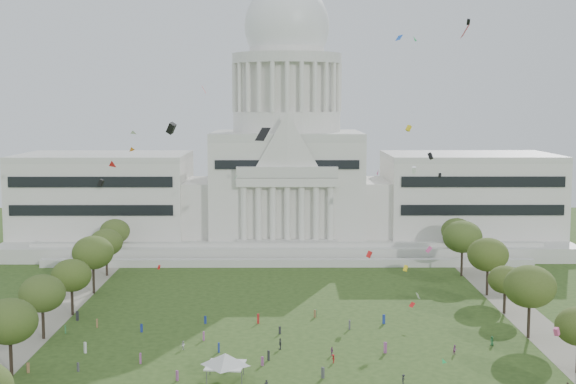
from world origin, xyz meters
The scene contains 26 objects.
ground centered at (0.00, 0.00, 0.00)m, with size 400.00×400.00×0.00m, color #2C4517.
capitol centered at (0.00, 113.59, 22.30)m, with size 160.00×64.50×91.30m.
path_left centered at (-48.00, 30.00, 0.02)m, with size 8.00×160.00×0.04m, color gray.
path_right centered at (48.00, 30.00, 0.02)m, with size 8.00×160.00×0.04m, color gray.
row_tree_l_1 centered at (-44.07, -2.96, 8.95)m, with size 8.86×8.86×12.59m.
row_tree_l_2 centered at (-45.04, 17.30, 8.51)m, with size 8.42×8.42×11.97m.
row_tree_r_2 centered at (44.17, 17.44, 9.66)m, with size 9.55×9.55×13.58m.
row_tree_l_3 centered at (-44.09, 33.92, 8.21)m, with size 8.12×8.12×11.55m.
row_tree_r_3 centered at (44.40, 34.48, 7.08)m, with size 7.01×7.01×9.98m.
row_tree_l_4 centered at (-44.08, 52.42, 9.39)m, with size 9.29×9.29×13.21m.
row_tree_r_4 centered at (44.76, 50.04, 9.29)m, with size 9.19×9.19×13.06m.
row_tree_l_5 centered at (-45.22, 71.01, 8.42)m, with size 8.33×8.33×11.85m.
row_tree_r_5 centered at (43.49, 70.19, 9.93)m, with size 9.82×9.82×13.96m.
row_tree_l_6 centered at (-46.87, 89.14, 8.27)m, with size 8.19×8.19×11.64m.
row_tree_r_6 centered at (45.96, 88.13, 8.51)m, with size 8.42×8.42×11.97m.
event_tent centered at (-10.01, -5.04, 3.49)m, with size 8.97×8.97×4.50m.
person_0 centered at (36.29, 12.86, 0.85)m, with size 0.83×0.54×1.69m, color #33723F.
person_2 centered at (28.58, 7.77, 0.84)m, with size 0.82×0.50×1.68m, color #994C8C.
person_3 centered at (7.32, 3.38, 0.74)m, with size 0.96×0.49×1.48m, color #B21E1E.
person_4 centered at (-1.55, 10.84, 0.98)m, with size 1.15×0.63×1.96m, color #4C4C51.
person_5 centered at (-9.40, 0.66, 0.85)m, with size 1.58×0.63×1.71m, color olive.
person_8 centered at (-18.60, 10.80, 0.78)m, with size 0.76×0.47×1.56m, color silver.
person_9 centered at (17.59, -6.50, 0.73)m, with size 0.94×0.49×1.46m, color #26262B.
person_10 centered at (7.35, 7.28, 0.77)m, with size 0.91×0.49×1.55m, color #994C8C.
distant_crowd centered at (-12.81, 15.08, 0.87)m, with size 61.26×37.45×1.93m.
kite_swarm centered at (3.99, 7.26, 29.57)m, with size 96.97×95.22×63.57m.
Camera 1 is at (-0.86, -126.02, 43.32)m, focal length 50.00 mm.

